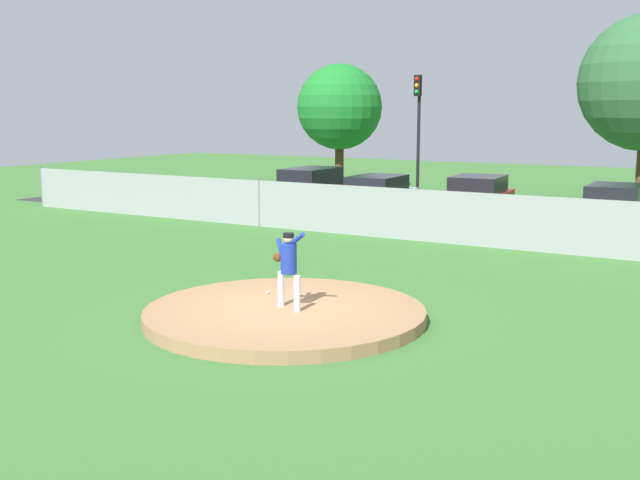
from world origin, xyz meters
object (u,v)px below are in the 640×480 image
object	(u,v)px
parked_car_burgundy	(311,191)
pitcher_youth	(288,262)
baseball	(268,292)
parked_car_champagne	(615,210)
traffic_cone_orange	(496,231)
traffic_light_near	(418,118)
parked_car_silver	(377,197)
parked_car_red	(478,201)

from	to	relation	value
parked_car_burgundy	pitcher_youth	bearing A→B (deg)	-60.54
baseball	parked_car_champagne	world-z (taller)	parked_car_champagne
pitcher_youth	traffic_cone_orange	world-z (taller)	pitcher_youth
pitcher_youth	traffic_light_near	bearing A→B (deg)	106.00
parked_car_silver	parked_car_burgundy	size ratio (longest dim) A/B	0.91
pitcher_youth	traffic_light_near	world-z (taller)	traffic_light_near
parked_car_champagne	parked_car_silver	distance (m)	8.62
baseball	traffic_light_near	world-z (taller)	traffic_light_near
parked_car_red	traffic_cone_orange	world-z (taller)	parked_car_red
parked_car_silver	parked_car_red	world-z (taller)	parked_car_red
baseball	parked_car_champagne	xyz separation A→B (m)	(4.63, 13.93, 0.51)
baseball	parked_car_silver	distance (m)	13.96
parked_car_champagne	traffic_light_near	distance (m)	10.41
pitcher_youth	parked_car_red	xyz separation A→B (m)	(-1.22, 14.79, -0.35)
baseball	traffic_light_near	bearing A→B (deg)	103.59
traffic_cone_orange	traffic_light_near	bearing A→B (deg)	129.19
parked_car_silver	parked_car_red	distance (m)	3.85
traffic_light_near	parked_car_red	bearing A→B (deg)	-44.79
traffic_light_near	baseball	bearing A→B (deg)	-76.41
pitcher_youth	baseball	size ratio (longest dim) A/B	21.26
baseball	parked_car_red	bearing A→B (deg)	90.69
parked_car_burgundy	parked_car_red	bearing A→B (deg)	3.68
parked_car_champagne	parked_car_burgundy	world-z (taller)	parked_car_burgundy
pitcher_youth	parked_car_red	world-z (taller)	pitcher_youth
traffic_light_near	parked_car_silver	bearing A→B (deg)	-85.01
parked_car_red	traffic_cone_orange	distance (m)	3.57
parked_car_silver	traffic_cone_orange	size ratio (longest dim) A/B	7.89
traffic_cone_orange	traffic_light_near	world-z (taller)	traffic_light_near
parked_car_burgundy	parked_car_red	xyz separation A→B (m)	(6.88, 0.44, -0.03)
parked_car_burgundy	parked_car_red	world-z (taller)	parked_car_burgundy
traffic_cone_orange	traffic_light_near	size ratio (longest dim) A/B	0.10
pitcher_youth	baseball	bearing A→B (deg)	142.41
baseball	parked_car_silver	world-z (taller)	parked_car_silver
parked_car_burgundy	parked_car_champagne	bearing A→B (deg)	1.93
baseball	parked_car_burgundy	distance (m)	15.27
baseball	parked_car_silver	size ratio (longest dim) A/B	0.02
parked_car_champagne	traffic_light_near	bearing A→B (deg)	154.81
parked_car_red	traffic_light_near	xyz separation A→B (m)	(-4.23, 4.19, 2.95)
baseball	traffic_light_near	size ratio (longest dim) A/B	0.01
parked_car_red	traffic_light_near	size ratio (longest dim) A/B	0.75
pitcher_youth	parked_car_champagne	world-z (taller)	pitcher_youth
pitcher_youth	traffic_cone_orange	bearing A→B (deg)	87.59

